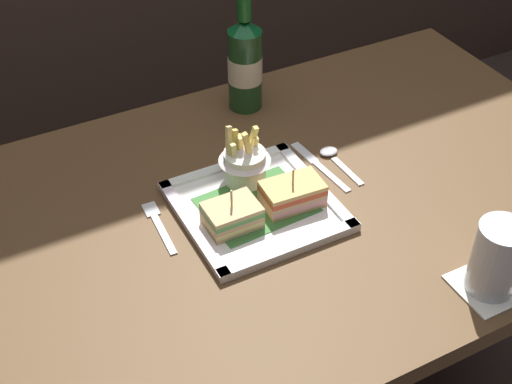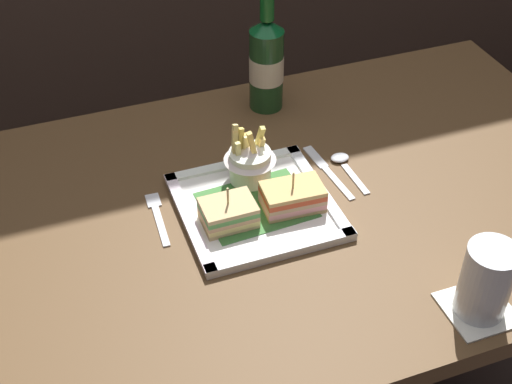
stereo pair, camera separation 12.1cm
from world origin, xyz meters
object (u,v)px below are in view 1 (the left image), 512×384
Objects in this scene: fries_cup at (244,160)px; spoon at (333,156)px; dining_table at (256,254)px; fork at (158,224)px; knife at (317,164)px; beer_bottle at (245,62)px; square_plate at (256,207)px; sandwich_half_left at (232,215)px; sandwich_half_right at (292,194)px; water_glass at (496,261)px.

fries_cup reaches higher than spoon.
dining_table is at bearing -100.85° from fries_cup.
fork is 0.33m from knife.
beer_bottle reaches higher than fries_cup.
fries_cup is (0.01, 0.07, 0.16)m from dining_table.
fork is 1.13× the size of spoon.
sandwich_half_left is (-0.06, -0.03, 0.02)m from square_plate.
sandwich_half_left is 0.65× the size of fork.
dining_table is 0.15m from sandwich_half_right.
sandwich_half_left is 0.12m from fries_cup.
sandwich_half_right is at bearing -141.10° from knife.
dining_table is 0.20m from knife.
square_plate is at bearing -14.53° from fork.
beer_bottle is 0.64m from water_glass.
spoon is at bearing 3.06° from fork.
knife is at bearing 100.73° from water_glass.
fries_cup is 0.42× the size of beer_bottle.
beer_bottle reaches higher than water_glass.
sandwich_half_left is (-0.06, -0.03, 0.14)m from dining_table.
sandwich_half_right is 0.23m from fork.
water_glass reaches higher than fork.
water_glass reaches higher than knife.
fork is at bearing 163.01° from sandwich_half_right.
fork is (-0.18, -0.03, -0.05)m from fries_cup.
sandwich_half_left is 0.33× the size of beer_bottle.
dining_table is 5.33× the size of square_plate.
water_glass is 0.54m from fork.
square_plate is at bearing -101.67° from fries_cup.
dining_table is 0.43m from water_glass.
sandwich_half_left is 0.84× the size of sandwich_half_right.
fork is at bearing 165.59° from dining_table.
sandwich_half_left is at bearing -156.38° from square_plate.
fork is (-0.11, 0.07, -0.03)m from sandwich_half_left.
water_glass is 0.39m from spoon.
dining_table is at bearing -14.41° from fork.
sandwich_half_left is at bearing -161.17° from spoon.
square_plate is 0.97× the size of beer_bottle.
sandwich_half_left is 0.52× the size of knife.
sandwich_half_left is at bearing -120.35° from beer_bottle.
square_plate reaches higher than fork.
sandwich_half_right is 0.88× the size of water_glass.
spoon is (0.14, 0.09, -0.03)m from sandwich_half_right.
water_glass is 0.99× the size of spoon.
fork is at bearing 147.52° from sandwich_half_left.
fries_cup reaches higher than sandwich_half_left.
fork is 0.36m from spoon.
square_plate is 2.32× the size of fries_cup.
sandwich_half_left is at bearing -126.78° from fries_cup.
beer_bottle is 2.22× the size of water_glass.
beer_bottle is 2.19× the size of spoon.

